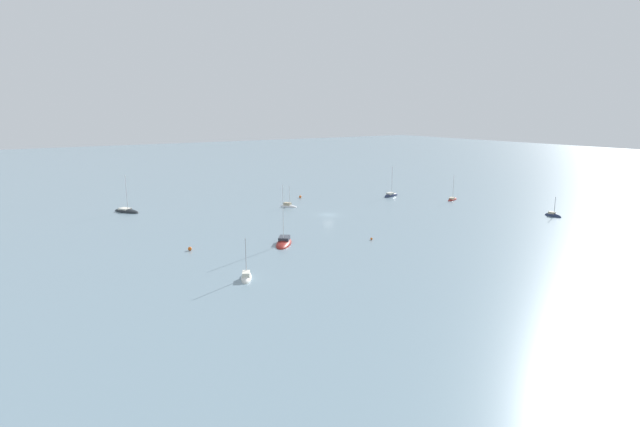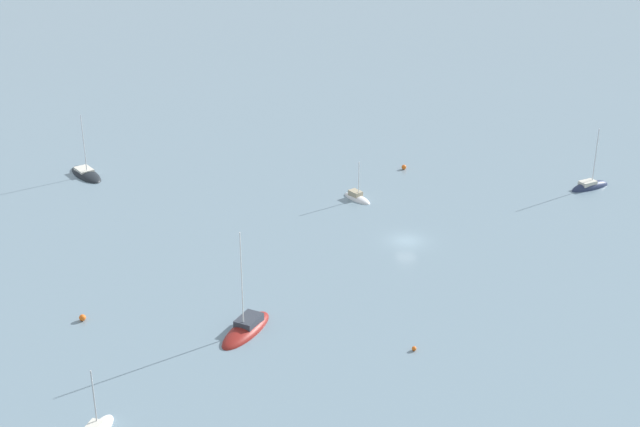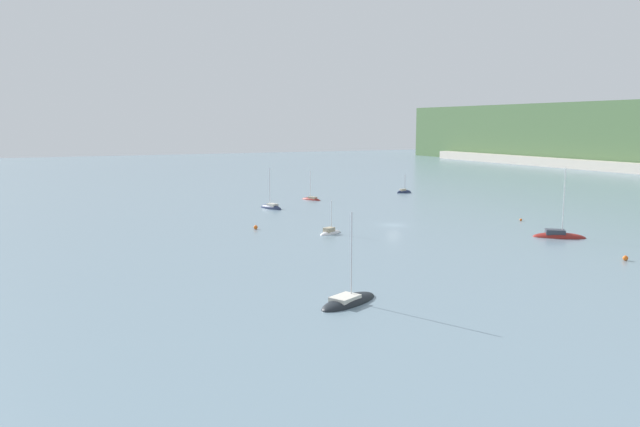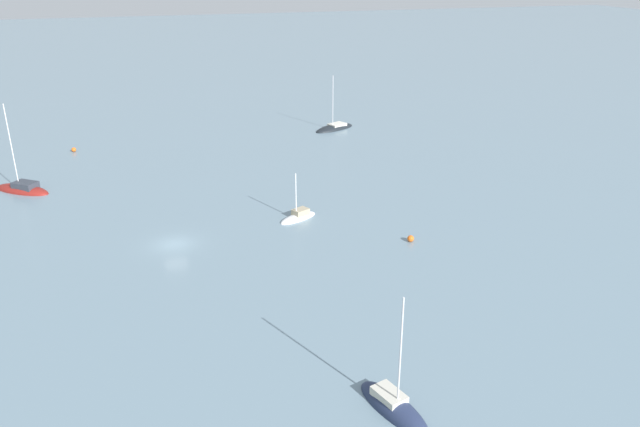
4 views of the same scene
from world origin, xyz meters
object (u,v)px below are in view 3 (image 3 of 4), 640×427
Objects in this scene: sailboat_6 at (311,199)px; mooring_buoy_1 at (256,227)px; sailboat_1 at (271,208)px; sailboat_2 at (349,302)px; sailboat_5 at (404,193)px; sailboat_4 at (559,237)px; mooring_buoy_0 at (521,220)px; mooring_buoy_2 at (625,258)px; sailboat_0 at (330,233)px.

mooring_buoy_1 is at bearing 119.45° from sailboat_6.
sailboat_1 is 1.29× the size of sailboat_6.
sailboat_2 reaches higher than sailboat_5.
sailboat_2 is (75.61, -20.15, -0.02)m from sailboat_1.
sailboat_4 reaches higher than mooring_buoy_1.
sailboat_5 is at bearing 172.37° from mooring_buoy_0.
sailboat_1 is at bearing -160.81° from mooring_buoy_2.
sailboat_4 is at bearing -5.03° from sailboat_2.
sailboat_4 reaches higher than sailboat_6.
sailboat_2 is 1.35× the size of sailboat_6.
sailboat_6 is at bearing -155.10° from mooring_buoy_0.
sailboat_0 is at bearing -131.73° from sailboat_5.
sailboat_0 is at bearing 45.75° from mooring_buoy_1.
sailboat_5 is 12.14× the size of mooring_buoy_0.
sailboat_0 reaches higher than mooring_buoy_0.
sailboat_6 is 55.50m from mooring_buoy_0.
sailboat_2 is 14.40× the size of mooring_buoy_2.
sailboat_5 is (-70.69, 14.60, -0.04)m from sailboat_4.
mooring_buoy_1 is (-13.69, -51.74, 0.13)m from mooring_buoy_0.
sailboat_4 is 25.94× the size of mooring_buoy_0.
sailboat_1 is at bearing 102.75° from sailboat_6.
sailboat_6 is (-86.62, 35.55, 0.03)m from sailboat_2.
sailboat_1 is 78.25m from sailboat_2.
sailboat_2 is 93.63m from sailboat_6.
sailboat_2 is at bearing 147.43° from sailboat_1.
sailboat_2 is 1.78× the size of sailboat_5.
sailboat_0 is at bearing 158.32° from sailboat_1.
sailboat_5 is 8.08× the size of mooring_buoy_2.
mooring_buoy_1 is at bearing -143.54° from sailboat_5.
sailboat_2 is 50.47m from mooring_buoy_1.
sailboat_6 is (-67.28, -15.97, -0.03)m from sailboat_4.
sailboat_5 is (-90.04, 66.12, 0.02)m from sailboat_2.
sailboat_1 is 28.75m from mooring_buoy_1.
mooring_buoy_0 is (53.76, -7.20, 0.16)m from sailboat_5.
sailboat_0 is 39.58m from sailboat_4.
sailboat_5 reaches higher than mooring_buoy_1.
mooring_buoy_2 is at bearing 164.14° from sailboat_6.
sailboat_1 is 64.42m from sailboat_4.
sailboat_4 is at bearing 162.37° from mooring_buoy_2.
sailboat_4 is 2.14× the size of sailboat_5.
sailboat_0 is 1.08× the size of sailboat_5.
mooring_buoy_1 is (-49.96, 7.17, 0.31)m from sailboat_2.
sailboat_5 is at bearing 115.78° from sailboat_4.
sailboat_0 is 0.50× the size of sailboat_4.
sailboat_1 is 1.70× the size of sailboat_5.
mooring_buoy_0 is (39.34, 38.77, 0.16)m from sailboat_1.
sailboat_2 reaches higher than mooring_buoy_0.
sailboat_0 is 0.81× the size of sailboat_6.
mooring_buoy_2 is (38.15, 28.27, 0.24)m from sailboat_0.
sailboat_2 reaches higher than mooring_buoy_2.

